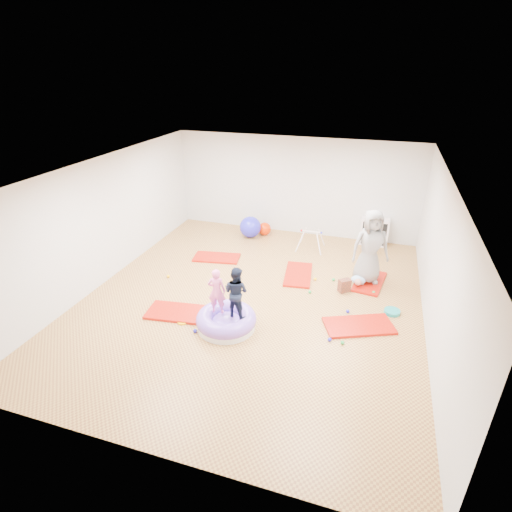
% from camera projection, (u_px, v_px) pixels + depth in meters
% --- Properties ---
extents(room, '(7.01, 8.01, 2.81)m').
position_uv_depth(room, '(251.00, 240.00, 8.01)').
color(room, '#B78E45').
rests_on(room, ground).
extents(gym_mat_front_left, '(1.39, 0.82, 0.05)m').
position_uv_depth(gym_mat_front_left, '(179.00, 313.00, 8.12)').
color(gym_mat_front_left, red).
rests_on(gym_mat_front_left, ground).
extents(gym_mat_mid_left, '(1.26, 0.77, 0.05)m').
position_uv_depth(gym_mat_mid_left, '(217.00, 258.00, 10.40)').
color(gym_mat_mid_left, red).
rests_on(gym_mat_mid_left, ground).
extents(gym_mat_center_back, '(0.77, 1.29, 0.05)m').
position_uv_depth(gym_mat_center_back, '(298.00, 274.00, 9.58)').
color(gym_mat_center_back, red).
rests_on(gym_mat_center_back, ground).
extents(gym_mat_right, '(1.46, 1.12, 0.05)m').
position_uv_depth(gym_mat_right, '(359.00, 326.00, 7.71)').
color(gym_mat_right, red).
rests_on(gym_mat_right, ground).
extents(gym_mat_rear_right, '(0.76, 1.26, 0.05)m').
position_uv_depth(gym_mat_rear_right, '(369.00, 282.00, 9.26)').
color(gym_mat_rear_right, red).
rests_on(gym_mat_rear_right, ground).
extents(inflatable_cushion, '(1.16, 1.16, 0.37)m').
position_uv_depth(inflatable_cushion, '(226.00, 321.00, 7.67)').
color(inflatable_cushion, white).
rests_on(inflatable_cushion, ground).
extents(child_pink, '(0.37, 0.28, 0.93)m').
position_uv_depth(child_pink, '(217.00, 289.00, 7.46)').
color(child_pink, pink).
rests_on(child_pink, inflatable_cushion).
extents(child_navy, '(0.57, 0.50, 1.02)m').
position_uv_depth(child_navy, '(236.00, 290.00, 7.34)').
color(child_navy, black).
rests_on(child_navy, inflatable_cushion).
extents(adult_caregiver, '(0.97, 0.80, 1.72)m').
position_uv_depth(adult_caregiver, '(370.00, 247.00, 8.89)').
color(adult_caregiver, gray).
rests_on(adult_caregiver, gym_mat_rear_right).
extents(infant, '(0.34, 0.34, 0.20)m').
position_uv_depth(infant, '(358.00, 280.00, 9.07)').
color(infant, '#98C4F5').
rests_on(infant, gym_mat_rear_right).
extents(ball_pit_balls, '(4.77, 2.85, 0.07)m').
position_uv_depth(ball_pit_balls, '(301.00, 302.00, 8.45)').
color(ball_pit_balls, '#2522D5').
rests_on(ball_pit_balls, ground).
extents(exercise_ball_blue, '(0.61, 0.61, 0.61)m').
position_uv_depth(exercise_ball_blue, '(250.00, 227.00, 11.56)').
color(exercise_ball_blue, '#2522D5').
rests_on(exercise_ball_blue, ground).
extents(exercise_ball_orange, '(0.38, 0.38, 0.38)m').
position_uv_depth(exercise_ball_orange, '(265.00, 229.00, 11.75)').
color(exercise_ball_orange, red).
rests_on(exercise_ball_orange, ground).
extents(infant_play_gym, '(0.72, 0.68, 0.55)m').
position_uv_depth(infant_play_gym, '(311.00, 237.00, 10.74)').
color(infant_play_gym, white).
rests_on(infant_play_gym, ground).
extents(cube_shelf, '(0.75, 0.37, 0.75)m').
position_uv_depth(cube_shelf, '(374.00, 232.00, 11.07)').
color(cube_shelf, white).
rests_on(cube_shelf, ground).
extents(balance_disc, '(0.32, 0.32, 0.07)m').
position_uv_depth(balance_disc, '(392.00, 312.00, 8.13)').
color(balance_disc, teal).
rests_on(balance_disc, ground).
extents(backpack, '(0.30, 0.28, 0.30)m').
position_uv_depth(backpack, '(344.00, 286.00, 8.86)').
color(backpack, '#993719').
rests_on(backpack, ground).
extents(yellow_toy, '(0.22, 0.22, 0.03)m').
position_uv_depth(yellow_toy, '(183.00, 321.00, 7.86)').
color(yellow_toy, '#FBBA01').
rests_on(yellow_toy, ground).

